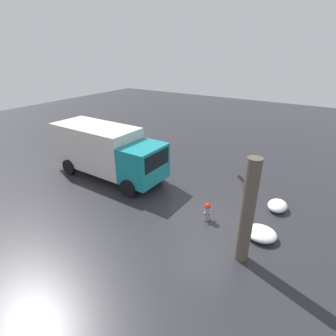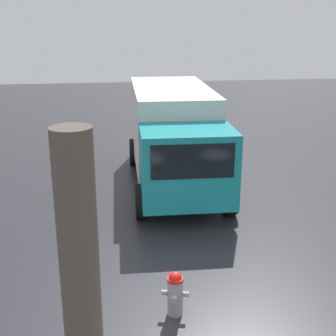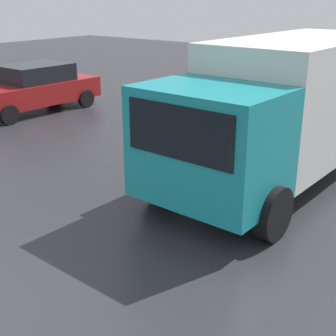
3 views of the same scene
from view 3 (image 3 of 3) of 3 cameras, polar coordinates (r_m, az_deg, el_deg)
The scene contains 2 objects.
delivery_truck at distance 9.93m, azimuth 14.15°, elevation 7.48°, with size 6.88×2.73×2.86m.
parked_car at distance 16.39m, azimuth -16.09°, elevation 9.38°, with size 4.50×2.10×1.53m.
Camera 3 is at (-2.15, -4.87, 3.69)m, focal length 50.00 mm.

